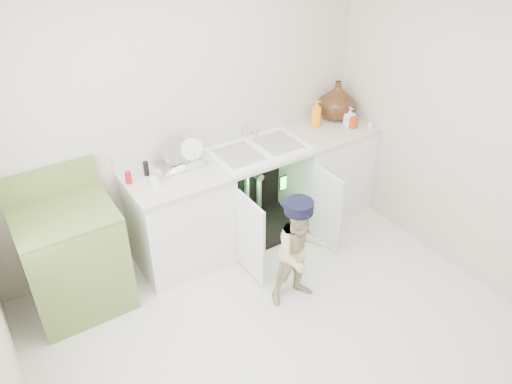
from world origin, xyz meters
The scene contains 5 objects.
ground centered at (0.00, 0.00, 0.00)m, with size 3.50×3.50×0.00m, color beige.
room_shell centered at (0.00, 0.00, 1.25)m, with size 6.00×5.50×1.26m.
counter_run centered at (0.60, 1.21, 0.49)m, with size 2.44×1.02×1.28m.
avocado_stove centered at (-1.17, 1.18, 0.46)m, with size 0.72×0.65×1.12m.
repair_worker centered at (0.34, 0.27, 0.48)m, with size 0.53×0.80×0.95m.
Camera 1 is at (-1.57, -2.08, 3.00)m, focal length 35.00 mm.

